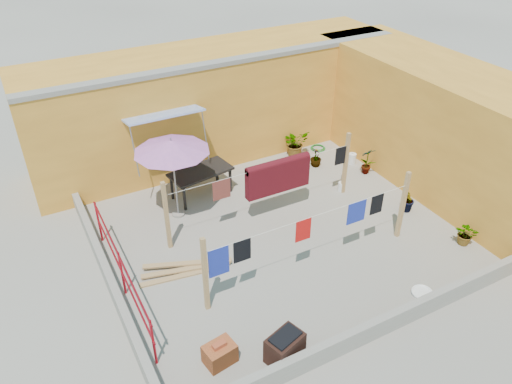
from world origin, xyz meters
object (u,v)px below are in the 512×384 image
at_px(brazier, 285,347).
at_px(plant_back_a, 295,143).
at_px(water_jug_a, 352,158).
at_px(brick_stack, 220,354).
at_px(water_jug_b, 342,186).
at_px(white_basin, 422,293).
at_px(patio_umbrella, 171,146).
at_px(outdoor_table, 201,173).
at_px(green_hose, 318,148).

relative_size(brazier, plant_back_a, 0.92).
bearing_deg(brazier, water_jug_a, 43.38).
bearing_deg(brick_stack, water_jug_b, 33.88).
distance_m(brick_stack, white_basin, 4.47).
height_order(brazier, water_jug_a, brazier).
distance_m(white_basin, water_jug_a, 5.54).
bearing_deg(plant_back_a, patio_umbrella, -163.59).
distance_m(white_basin, water_jug_b, 4.14).
bearing_deg(water_jug_a, patio_umbrella, -179.65).
xyz_separation_m(brick_stack, white_basin, (4.44, -0.46, -0.17)).
bearing_deg(outdoor_table, plant_back_a, 11.70).
distance_m(patio_umbrella, brick_stack, 5.06).
distance_m(brick_stack, water_jug_b, 6.42).
height_order(brick_stack, green_hose, brick_stack).
distance_m(white_basin, green_hose, 6.59).
xyz_separation_m(patio_umbrella, white_basin, (3.49, -5.10, -1.94)).
relative_size(patio_umbrella, water_jug_b, 7.54).
bearing_deg(plant_back_a, brazier, -123.37).
bearing_deg(plant_back_a, green_hose, 0.00).
bearing_deg(outdoor_table, brick_stack, -109.63).
relative_size(outdoor_table, brick_stack, 2.89).
bearing_deg(water_jug_b, green_hose, 70.93).
relative_size(outdoor_table, green_hose, 3.70).
distance_m(outdoor_table, brazier, 5.76).
relative_size(white_basin, plant_back_a, 0.54).
height_order(outdoor_table, white_basin, outdoor_table).
xyz_separation_m(patio_umbrella, water_jug_b, (4.38, -1.06, -1.85)).
bearing_deg(water_jug_b, water_jug_a, 42.46).
bearing_deg(outdoor_table, green_hose, 9.39).
bearing_deg(white_basin, water_jug_a, 67.95).
height_order(outdoor_table, brick_stack, outdoor_table).
bearing_deg(patio_umbrella, white_basin, -55.63).
bearing_deg(plant_back_a, water_jug_a, -44.80).
bearing_deg(patio_umbrella, brick_stack, -101.66).
height_order(brick_stack, plant_back_a, plant_back_a).
bearing_deg(white_basin, outdoor_table, 114.57).
relative_size(brick_stack, white_basin, 1.33).
xyz_separation_m(outdoor_table, white_basin, (2.59, -5.66, -0.65)).
distance_m(water_jug_a, green_hose, 1.30).
relative_size(outdoor_table, water_jug_a, 4.81).
relative_size(water_jug_b, plant_back_a, 0.36).
xyz_separation_m(brick_stack, plant_back_a, (5.28, 5.91, 0.21)).
height_order(water_jug_a, green_hose, water_jug_a).
distance_m(water_jug_a, water_jug_b, 1.61).
bearing_deg(water_jug_b, brick_stack, -146.12).
xyz_separation_m(brazier, plant_back_a, (4.21, 6.40, 0.13)).
bearing_deg(patio_umbrella, brazier, -88.82).
bearing_deg(plant_back_a, outdoor_table, -168.30).
distance_m(outdoor_table, water_jug_b, 3.88).
bearing_deg(water_jug_a, white_basin, -112.05).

